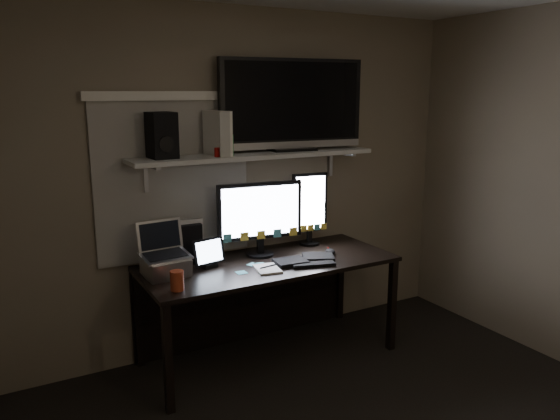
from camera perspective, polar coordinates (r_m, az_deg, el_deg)
back_wall at (r=4.08m, az=-3.68°, el=2.99°), size 3.60×0.00×3.60m
window_blinds at (r=3.86m, az=-11.00°, el=2.99°), size 1.10×0.02×1.10m
desk at (r=4.04m, az=-2.00°, el=-7.33°), size 1.80×0.75×0.73m
wall_shelf at (r=3.90m, az=-2.61°, el=5.75°), size 1.80×0.35×0.03m
monitor_landscape at (r=3.95m, az=-2.10°, el=-0.88°), size 0.64×0.15×0.56m
monitor_portrait at (r=4.24m, az=3.11°, el=0.14°), size 0.29×0.09×0.57m
keyboard at (r=3.88m, az=2.58°, el=-5.19°), size 0.49×0.30×0.03m
mouse at (r=4.06m, az=5.28°, el=-4.33°), size 0.10×0.13×0.04m
notepad at (r=3.70m, az=-1.33°, el=-6.17°), size 0.19×0.24×0.01m
tablet at (r=3.76m, az=-7.49°, el=-4.46°), size 0.25×0.14×0.21m
file_sorter at (r=3.85m, az=-9.99°, el=-3.37°), size 0.25×0.13×0.30m
laptop at (r=3.60m, az=-11.91°, el=-4.19°), size 0.33×0.28×0.35m
cup at (r=3.38m, az=-10.70°, el=-7.26°), size 0.09×0.09×0.12m
sticky_notes at (r=3.73m, az=-2.29°, el=-6.12°), size 0.35×0.30×0.00m
tv at (r=4.04m, az=1.26°, el=10.92°), size 1.12×0.31×0.66m
game_console at (r=3.76m, az=-6.55°, el=7.97°), size 0.12×0.26×0.30m
speaker at (r=3.66m, az=-12.27°, el=7.64°), size 0.17×0.21×0.30m
bottles at (r=3.70m, az=-5.89°, el=6.72°), size 0.24×0.08×0.15m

